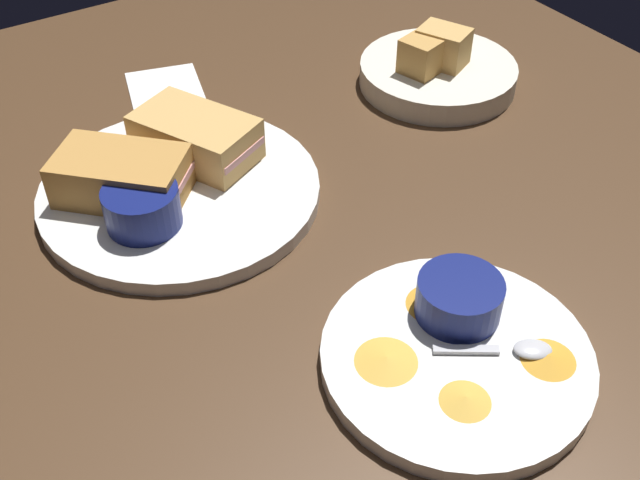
{
  "coord_description": "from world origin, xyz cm",
  "views": [
    {
      "loc": [
        56.48,
        -34.21,
        51.31
      ],
      "look_at": [
        11.09,
        -4.66,
        3.0
      ],
      "focal_mm": 43.35,
      "sensor_mm": 36.0,
      "label": 1
    }
  ],
  "objects_px": {
    "bread_basket_rear": "(437,70)",
    "spoon_by_dark_ramekin": "(170,186)",
    "plate_sandwich_main": "(180,191)",
    "plate_chips_companion": "(456,358)",
    "spoon_by_gravy_ramekin": "(517,349)",
    "ramekin_dark_sauce": "(142,206)",
    "sandwich_half_near": "(196,137)",
    "ramekin_light_gravy": "(459,297)",
    "sandwich_half_far": "(121,176)"
  },
  "relations": [
    {
      "from": "sandwich_half_near",
      "to": "plate_chips_companion",
      "type": "bearing_deg",
      "value": 8.52
    },
    {
      "from": "spoon_by_dark_ramekin",
      "to": "plate_chips_companion",
      "type": "height_order",
      "value": "spoon_by_dark_ramekin"
    },
    {
      "from": "spoon_by_dark_ramekin",
      "to": "spoon_by_gravy_ramekin",
      "type": "height_order",
      "value": "same"
    },
    {
      "from": "bread_basket_rear",
      "to": "spoon_by_dark_ramekin",
      "type": "bearing_deg",
      "value": -85.23
    },
    {
      "from": "ramekin_dark_sauce",
      "to": "spoon_by_dark_ramekin",
      "type": "relative_size",
      "value": 0.88
    },
    {
      "from": "ramekin_dark_sauce",
      "to": "spoon_by_dark_ramekin",
      "type": "xyz_separation_m",
      "value": [
        -0.04,
        0.04,
        -0.02
      ]
    },
    {
      "from": "spoon_by_gravy_ramekin",
      "to": "ramekin_dark_sauce",
      "type": "bearing_deg",
      "value": -149.26
    },
    {
      "from": "spoon_by_dark_ramekin",
      "to": "spoon_by_gravy_ramekin",
      "type": "relative_size",
      "value": 0.94
    },
    {
      "from": "ramekin_dark_sauce",
      "to": "plate_chips_companion",
      "type": "height_order",
      "value": "ramekin_dark_sauce"
    },
    {
      "from": "bread_basket_rear",
      "to": "spoon_by_gravy_ramekin",
      "type": "bearing_deg",
      "value": -31.28
    },
    {
      "from": "ramekin_dark_sauce",
      "to": "plate_sandwich_main",
      "type": "bearing_deg",
      "value": 124.35
    },
    {
      "from": "plate_chips_companion",
      "to": "ramekin_dark_sauce",
      "type": "bearing_deg",
      "value": -152.87
    },
    {
      "from": "sandwich_half_near",
      "to": "ramekin_light_gravy",
      "type": "xyz_separation_m",
      "value": [
        0.34,
        0.08,
        -0.0
      ]
    },
    {
      "from": "plate_sandwich_main",
      "to": "ramekin_dark_sauce",
      "type": "xyz_separation_m",
      "value": [
        0.04,
        -0.05,
        0.03
      ]
    },
    {
      "from": "ramekin_dark_sauce",
      "to": "spoon_by_gravy_ramekin",
      "type": "relative_size",
      "value": 0.83
    },
    {
      "from": "sandwich_half_near",
      "to": "spoon_by_gravy_ramekin",
      "type": "relative_size",
      "value": 1.66
    },
    {
      "from": "plate_sandwich_main",
      "to": "sandwich_half_near",
      "type": "bearing_deg",
      "value": 133.35
    },
    {
      "from": "ramekin_dark_sauce",
      "to": "ramekin_light_gravy",
      "type": "relative_size",
      "value": 1.0
    },
    {
      "from": "spoon_by_dark_ramekin",
      "to": "ramekin_dark_sauce",
      "type": "bearing_deg",
      "value": -49.64
    },
    {
      "from": "sandwich_half_near",
      "to": "ramekin_dark_sauce",
      "type": "xyz_separation_m",
      "value": [
        0.08,
        -0.1,
        -0.0
      ]
    },
    {
      "from": "sandwich_half_far",
      "to": "ramekin_dark_sauce",
      "type": "height_order",
      "value": "sandwich_half_far"
    },
    {
      "from": "sandwich_half_near",
      "to": "bread_basket_rear",
      "type": "xyz_separation_m",
      "value": [
        0.01,
        0.33,
        -0.02
      ]
    },
    {
      "from": "plate_sandwich_main",
      "to": "spoon_by_dark_ramekin",
      "type": "bearing_deg",
      "value": -89.96
    },
    {
      "from": "sandwich_half_far",
      "to": "plate_chips_companion",
      "type": "distance_m",
      "value": 0.38
    },
    {
      "from": "sandwich_half_far",
      "to": "plate_chips_companion",
      "type": "xyz_separation_m",
      "value": [
        0.35,
        0.15,
        -0.03
      ]
    },
    {
      "from": "ramekin_dark_sauce",
      "to": "bread_basket_rear",
      "type": "height_order",
      "value": "bread_basket_rear"
    },
    {
      "from": "sandwich_half_near",
      "to": "plate_sandwich_main",
      "type": "bearing_deg",
      "value": -46.65
    },
    {
      "from": "plate_sandwich_main",
      "to": "spoon_by_dark_ramekin",
      "type": "height_order",
      "value": "spoon_by_dark_ramekin"
    },
    {
      "from": "spoon_by_gravy_ramekin",
      "to": "bread_basket_rear",
      "type": "height_order",
      "value": "bread_basket_rear"
    },
    {
      "from": "sandwich_half_near",
      "to": "sandwich_half_far",
      "type": "relative_size",
      "value": 1.03
    },
    {
      "from": "ramekin_dark_sauce",
      "to": "spoon_by_gravy_ramekin",
      "type": "distance_m",
      "value": 0.38
    },
    {
      "from": "spoon_by_dark_ramekin",
      "to": "ramekin_light_gravy",
      "type": "bearing_deg",
      "value": 24.47
    },
    {
      "from": "sandwich_half_far",
      "to": "ramekin_dark_sauce",
      "type": "bearing_deg",
      "value": -1.17
    },
    {
      "from": "ramekin_dark_sauce",
      "to": "plate_chips_companion",
      "type": "distance_m",
      "value": 0.33
    },
    {
      "from": "ramekin_light_gravy",
      "to": "bread_basket_rear",
      "type": "height_order",
      "value": "bread_basket_rear"
    },
    {
      "from": "plate_sandwich_main",
      "to": "spoon_by_dark_ramekin",
      "type": "xyz_separation_m",
      "value": [
        0.0,
        -0.01,
        0.01
      ]
    },
    {
      "from": "sandwich_half_near",
      "to": "ramekin_dark_sauce",
      "type": "height_order",
      "value": "sandwich_half_near"
    },
    {
      "from": "plate_chips_companion",
      "to": "bread_basket_rear",
      "type": "height_order",
      "value": "bread_basket_rear"
    },
    {
      "from": "sandwich_half_near",
      "to": "spoon_by_gravy_ramekin",
      "type": "distance_m",
      "value": 0.41
    },
    {
      "from": "sandwich_half_near",
      "to": "sandwich_half_far",
      "type": "height_order",
      "value": "same"
    },
    {
      "from": "plate_sandwich_main",
      "to": "sandwich_half_near",
      "type": "height_order",
      "value": "sandwich_half_near"
    },
    {
      "from": "plate_chips_companion",
      "to": "ramekin_light_gravy",
      "type": "xyz_separation_m",
      "value": [
        -0.03,
        0.03,
        0.03
      ]
    },
    {
      "from": "plate_chips_companion",
      "to": "spoon_by_gravy_ramekin",
      "type": "distance_m",
      "value": 0.05
    },
    {
      "from": "sandwich_half_near",
      "to": "plate_chips_companion",
      "type": "xyz_separation_m",
      "value": [
        0.37,
        0.06,
        -0.03
      ]
    },
    {
      "from": "ramekin_dark_sauce",
      "to": "bread_basket_rear",
      "type": "bearing_deg",
      "value": 99.21
    },
    {
      "from": "spoon_by_gravy_ramekin",
      "to": "ramekin_light_gravy",
      "type": "bearing_deg",
      "value": -169.11
    },
    {
      "from": "plate_sandwich_main",
      "to": "spoon_by_gravy_ramekin",
      "type": "relative_size",
      "value": 3.28
    },
    {
      "from": "spoon_by_dark_ramekin",
      "to": "ramekin_light_gravy",
      "type": "xyz_separation_m",
      "value": [
        0.3,
        0.14,
        0.02
      ]
    },
    {
      "from": "plate_sandwich_main",
      "to": "plate_chips_companion",
      "type": "bearing_deg",
      "value": 16.16
    },
    {
      "from": "sandwich_half_far",
      "to": "ramekin_light_gravy",
      "type": "height_order",
      "value": "sandwich_half_far"
    }
  ]
}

